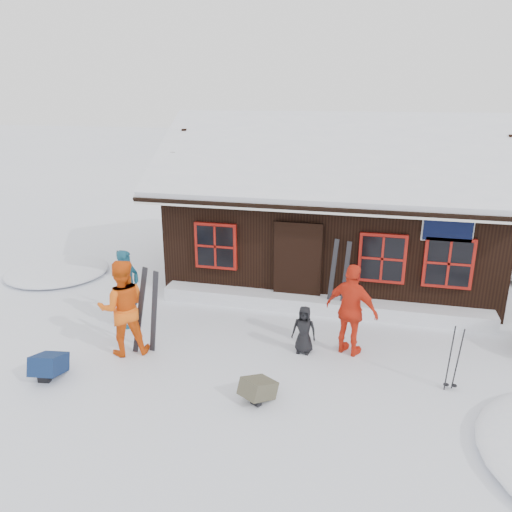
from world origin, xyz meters
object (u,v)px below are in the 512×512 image
object	(u,v)px
backpack_blue	(49,368)
skier_orange_right	(352,310)
ski_pair_left	(147,312)
skier_teal	(128,289)
backpack_olive	(258,392)
ski_poles	(454,360)
skier_orange_left	(123,308)
skier_crouched	(304,330)

from	to	relation	value
backpack_blue	skier_orange_right	bearing A→B (deg)	14.21
skier_orange_right	ski_pair_left	bearing A→B (deg)	37.10
skier_teal	ski_pair_left	size ratio (longest dim) A/B	0.95
backpack_blue	backpack_olive	world-z (taller)	backpack_blue
skier_teal	ski_poles	distance (m)	6.59
skier_orange_left	skier_crouched	bearing A→B (deg)	165.80
skier_teal	ski_pair_left	world-z (taller)	ski_pair_left
ski_pair_left	skier_orange_right	bearing A→B (deg)	16.37
backpack_olive	skier_orange_right	bearing A→B (deg)	86.22
skier_orange_left	ski_poles	xyz separation A→B (m)	(6.04, 0.15, -0.38)
skier_teal	skier_orange_left	xyz separation A→B (m)	(0.48, -1.12, 0.10)
skier_orange_left	backpack_blue	world-z (taller)	skier_orange_left
ski_pair_left	backpack_olive	xyz separation A→B (m)	(2.45, -1.06, -0.71)
skier_crouched	ski_poles	world-z (taller)	ski_poles
skier_teal	ski_pair_left	distance (m)	1.37
skier_crouched	backpack_blue	distance (m)	4.74
ski_pair_left	skier_teal	bearing A→B (deg)	135.58
skier_orange_left	ski_poles	size ratio (longest dim) A/B	1.57
skier_teal	skier_orange_right	distance (m)	4.74
skier_orange_left	backpack_olive	size ratio (longest dim) A/B	3.53
skier_teal	skier_orange_left	distance (m)	1.22
ski_pair_left	backpack_blue	world-z (taller)	ski_pair_left
skier_orange_right	backpack_olive	world-z (taller)	skier_orange_right
skier_teal	skier_crouched	world-z (taller)	skier_teal
ski_poles	backpack_blue	size ratio (longest dim) A/B	1.94
skier_orange_left	skier_orange_right	size ratio (longest dim) A/B	1.04
skier_orange_left	skier_crouched	world-z (taller)	skier_orange_left
ski_poles	backpack_blue	distance (m)	7.07
skier_crouched	backpack_olive	distance (m)	1.87
skier_orange_right	skier_orange_left	bearing A→B (deg)	37.22
ski_pair_left	backpack_blue	xyz separation A→B (m)	(-1.35, -1.26, -0.69)
backpack_blue	ski_pair_left	bearing A→B (deg)	34.60
skier_teal	skier_orange_left	bearing A→B (deg)	-144.47
skier_teal	backpack_olive	distance (m)	4.02
skier_orange_right	backpack_blue	xyz separation A→B (m)	(-5.17, -2.15, -0.74)
skier_teal	skier_crouched	size ratio (longest dim) A/B	1.78
skier_teal	skier_crouched	distance (m)	3.89
skier_crouched	ski_pair_left	xyz separation A→B (m)	(-2.94, -0.72, 0.37)
skier_orange_left	backpack_blue	size ratio (longest dim) A/B	3.04
skier_orange_left	ski_pair_left	xyz separation A→B (m)	(0.45, 0.11, -0.10)
skier_crouched	ski_pair_left	distance (m)	3.05
ski_pair_left	backpack_blue	distance (m)	1.97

